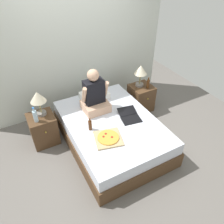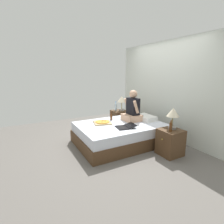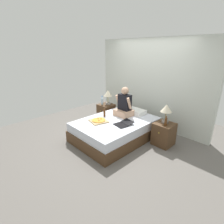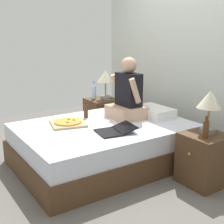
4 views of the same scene
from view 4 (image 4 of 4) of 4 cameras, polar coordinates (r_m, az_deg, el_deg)
ground_plane at (r=3.94m, az=-1.39°, el=-9.23°), size 5.71×5.71×0.00m
wall_back at (r=4.51m, az=13.87°, el=9.86°), size 3.71×0.12×2.50m
bed at (r=3.85m, az=-1.41°, el=-5.89°), size 1.47×2.06×0.50m
nightstand_left at (r=4.98m, az=-1.90°, el=-0.70°), size 0.44×0.47×0.55m
lamp_on_left_nightstand at (r=4.85m, az=-1.20°, el=6.17°), size 0.26×0.26×0.45m
water_bottle at (r=4.91m, az=-3.32°, el=3.72°), size 0.07×0.07×0.28m
nightstand_right at (r=3.48m, az=16.51°, el=-8.24°), size 0.44×0.47×0.55m
lamp_on_right_nightstand at (r=3.36m, az=17.42°, el=1.67°), size 0.26×0.26×0.45m
beer_bottle at (r=3.24m, az=16.78°, el=-2.96°), size 0.06×0.06×0.23m
pillow at (r=4.15m, az=7.67°, el=0.05°), size 0.52×0.34×0.12m
person_seated at (r=4.00m, az=2.86°, el=2.96°), size 0.47×0.40×0.78m
laptop at (r=3.46m, az=0.27°, el=-3.47°), size 0.38×0.46×0.07m
pizza_box at (r=3.80m, az=-8.05°, el=-1.99°), size 0.48×0.48×0.04m
beer_bottle_on_bed at (r=4.06m, az=-4.80°, el=0.24°), size 0.06×0.06×0.22m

